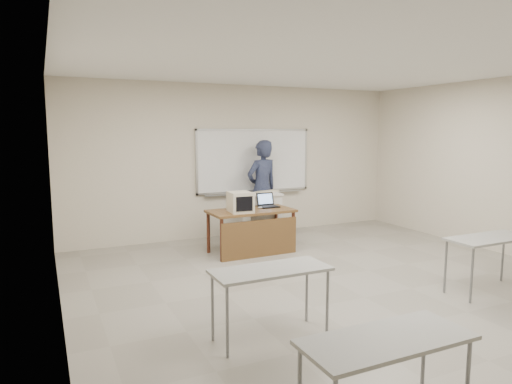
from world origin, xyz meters
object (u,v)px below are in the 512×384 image
crt_monitor (240,202)px  laptop (268,204)px  podium (262,217)px  instructor_desk (254,223)px  keyboard (267,192)px  whiteboard (254,162)px  presenter (262,188)px  mouse (260,208)px

crt_monitor → laptop: crt_monitor is taller
podium → crt_monitor: (-0.76, -0.72, 0.45)m
instructor_desk → keyboard: 1.11m
whiteboard → podium: whiteboard is taller
podium → keyboard: bearing=31.6°
instructor_desk → presenter: bearing=56.8°
whiteboard → podium: bearing=-104.0°
keyboard → presenter: 0.41m
mouse → keyboard: bearing=55.2°
laptop → presenter: bearing=68.5°
mouse → instructor_desk: bearing=-139.7°
instructor_desk → mouse: (0.20, 0.16, 0.22)m
presenter → mouse: bearing=50.1°
laptop → presenter: (0.34, 0.92, 0.15)m
whiteboard → presenter: size_ratio=1.29×
whiteboard → mouse: size_ratio=27.80×
podium → mouse: (-0.31, -0.55, 0.30)m
whiteboard → mouse: whiteboard is taller
keyboard → presenter: (0.08, 0.40, 0.01)m
whiteboard → presenter: bearing=-82.4°
whiteboard → presenter: (0.04, -0.29, -0.52)m
presenter → whiteboard: bearing=-94.6°
whiteboard → crt_monitor: (-0.95, -1.49, -0.56)m
crt_monitor → presenter: 1.56m
mouse → keyboard: (0.46, 0.63, 0.18)m
keyboard → whiteboard: bearing=71.4°
mouse → whiteboard: bearing=70.5°
laptop → mouse: laptop is taller
keyboard → crt_monitor: bearing=-153.6°
podium → laptop: laptop is taller
podium → crt_monitor: size_ratio=2.22×
podium → laptop: (-0.11, -0.44, 0.34)m
crt_monitor → mouse: 0.51m
whiteboard → podium: (-0.19, -0.77, -1.01)m
mouse → laptop: bearing=29.2°
laptop → whiteboard: bearing=74.7°
podium → crt_monitor: bearing=-132.8°
crt_monitor → whiteboard: bearing=61.6°
whiteboard → keyboard: 0.87m
presenter → laptop: bearing=57.6°
podium → mouse: 0.70m
laptop → keyboard: size_ratio=0.70×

